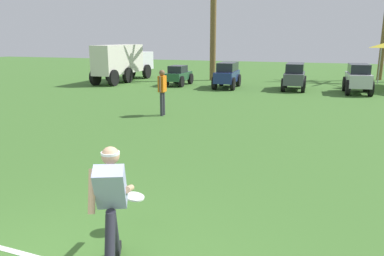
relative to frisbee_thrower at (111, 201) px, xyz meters
name	(u,v)px	position (x,y,z in m)	size (l,w,h in m)	color
frisbee_thrower	(111,201)	(0.00, 0.00, 0.00)	(0.52, 1.13, 1.40)	#23232D
frisbee_in_flight	(135,197)	(-0.12, 0.79, -0.29)	(0.31, 0.31, 0.07)	white
teammate_midfield	(162,88)	(-2.93, 8.20, 0.15)	(0.22, 0.50, 1.56)	#33333D
parked_car_slot_a	(178,75)	(-5.46, 16.26, -0.23)	(1.09, 2.20, 1.10)	#235133
parked_car_slot_b	(227,74)	(-2.59, 16.04, -0.07)	(1.23, 2.44, 1.34)	navy
parked_car_slot_c	(295,76)	(0.85, 16.43, -0.07)	(1.20, 2.42, 1.34)	#474C51
parked_car_slot_d	(358,78)	(3.81, 16.06, -0.05)	(1.26, 2.39, 1.40)	#B7BABF
box_truck	(123,61)	(-9.29, 16.94, 0.44)	(1.42, 5.91, 2.20)	silver
palm_tree_far_left	(213,14)	(-4.35, 19.34, 3.20)	(3.84, 3.23, 6.90)	brown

